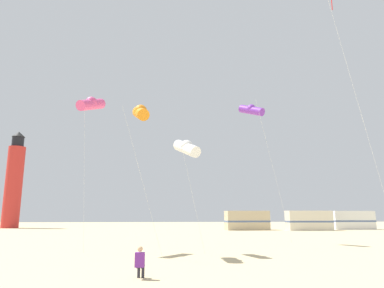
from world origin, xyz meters
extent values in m
cube|color=#722D99|center=(-1.51, 6.87, 0.68)|extent=(0.36, 0.25, 0.52)
sphere|color=#D8A87F|center=(-1.51, 6.87, 1.06)|extent=(0.20, 0.20, 0.20)
cylinder|color=#2D2D38|center=(-1.42, 7.04, 0.44)|extent=(0.16, 0.37, 0.13)
cylinder|color=#2D2D38|center=(-1.40, 7.20, 0.21)|extent=(0.11, 0.11, 0.42)
cylinder|color=#2D2D38|center=(-1.57, 7.05, 0.44)|extent=(0.16, 0.37, 0.13)
cylinder|color=#2D2D38|center=(-1.56, 7.21, 0.21)|extent=(0.11, 0.11, 0.42)
cylinder|color=silver|center=(8.07, 20.45, 5.57)|extent=(3.24, 2.49, 11.14)
cylinder|color=purple|center=(6.84, 22.06, 11.14)|extent=(2.07, 2.41, 1.48)
sphere|color=purple|center=(6.84, 22.06, 11.29)|extent=(0.76, 0.76, 0.76)
cylinder|color=silver|center=(7.90, 7.67, 6.90)|extent=(2.80, 0.19, 13.79)
cylinder|color=red|center=(7.81, 9.07, 13.14)|extent=(0.04, 0.04, 1.10)
cylinder|color=silver|center=(-1.86, 12.70, 4.12)|extent=(2.39, 0.54, 8.24)
cylinder|color=orange|center=(-2.12, 13.89, 8.24)|extent=(1.22, 2.59, 1.48)
sphere|color=orange|center=(-2.12, 13.89, 8.39)|extent=(0.76, 0.76, 0.76)
cylinder|color=silver|center=(1.08, 14.22, 3.17)|extent=(1.47, 0.71, 6.35)
cylinder|color=white|center=(0.73, 14.95, 6.34)|extent=(1.71, 2.55, 1.48)
sphere|color=white|center=(0.73, 14.95, 6.49)|extent=(0.76, 0.76, 0.76)
cylinder|color=silver|center=(-5.70, 16.09, 4.75)|extent=(0.56, 0.26, 9.50)
cylinder|color=#E54C8C|center=(-5.58, 16.37, 9.50)|extent=(1.66, 2.56, 1.48)
sphere|color=#E54C8C|center=(-5.58, 16.37, 9.65)|extent=(0.76, 0.76, 0.76)
cylinder|color=red|center=(-26.49, 56.60, 7.00)|extent=(2.80, 2.80, 14.00)
cylinder|color=black|center=(-26.49, 56.60, 14.90)|extent=(2.00, 2.00, 1.80)
cone|color=black|center=(-26.49, 56.60, 16.30)|extent=(2.20, 2.20, 1.00)
cube|color=#C6B28C|center=(11.89, 45.82, 1.40)|extent=(6.55, 2.75, 2.80)
cube|color=#4C608C|center=(11.89, 45.82, 1.26)|extent=(6.59, 2.79, 0.24)
cube|color=beige|center=(20.62, 43.99, 1.40)|extent=(6.44, 2.42, 2.80)
cube|color=#4C608C|center=(20.62, 43.99, 1.26)|extent=(6.48, 2.46, 0.24)
cube|color=white|center=(28.79, 46.84, 1.40)|extent=(6.44, 2.41, 2.80)
cube|color=#4C608C|center=(28.79, 46.84, 1.26)|extent=(6.48, 2.45, 0.24)
camera|label=1|loc=(-0.73, -6.46, 2.30)|focal=32.67mm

